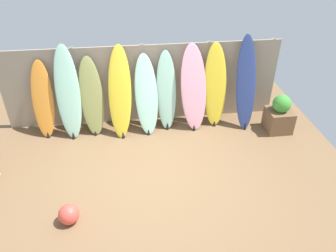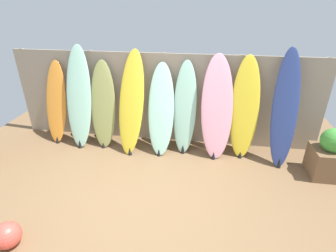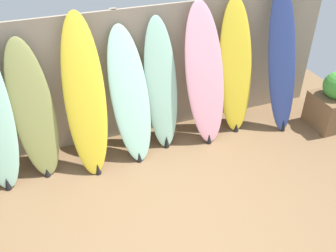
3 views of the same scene
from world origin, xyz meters
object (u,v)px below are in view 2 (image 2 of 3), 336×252
surfboard_pink_6 (217,108)px  surfboard_seafoam_4 (161,110)px  surfboard_yellow_3 (131,104)px  surfboard_seafoam_1 (79,98)px  surfboard_yellow_7 (245,109)px  planter_box (329,156)px  beach_ball (7,235)px  surfboard_olive_2 (103,105)px  surfboard_orange_0 (56,103)px  surfboard_seafoam_5 (185,109)px  surfboard_navy_8 (285,110)px

surfboard_pink_6 → surfboard_seafoam_4: bearing=179.6°
surfboard_seafoam_4 → surfboard_yellow_3: bearing=-175.1°
surfboard_yellow_3 → surfboard_seafoam_1: bearing=176.8°
surfboard_yellow_7 → planter_box: bearing=-21.2°
planter_box → beach_ball: planter_box is taller
surfboard_olive_2 → beach_ball: 2.69m
surfboard_seafoam_1 → surfboard_pink_6: surfboard_seafoam_1 is taller
surfboard_orange_0 → surfboard_seafoam_5: surfboard_seafoam_5 is taller
surfboard_seafoam_1 → surfboard_yellow_7: bearing=1.1°
beach_ball → surfboard_navy_8: bearing=34.7°
surfboard_navy_8 → surfboard_orange_0: bearing=178.1°
surfboard_seafoam_5 → surfboard_seafoam_4: bearing=-171.1°
surfboard_yellow_3 → beach_ball: 2.75m
surfboard_navy_8 → surfboard_yellow_7: bearing=168.7°
surfboard_navy_8 → surfboard_pink_6: bearing=177.6°
surfboard_olive_2 → surfboard_seafoam_4: surfboard_olive_2 is taller
planter_box → beach_ball: 4.79m
surfboard_seafoam_1 → surfboard_olive_2: size_ratio=1.16×
surfboard_seafoam_4 → surfboard_yellow_7: bearing=2.8°
planter_box → surfboard_orange_0: bearing=173.9°
surfboard_olive_2 → planter_box: (4.03, -0.50, -0.46)m
surfboard_seafoam_1 → planter_box: 4.56m
surfboard_olive_2 → surfboard_yellow_7: size_ratio=0.91×
surfboard_olive_2 → surfboard_yellow_7: bearing=0.5°
beach_ball → surfboard_olive_2: bearing=84.2°
surfboard_seafoam_1 → surfboard_navy_8: 3.79m
surfboard_yellow_7 → planter_box: (1.36, -0.53, -0.54)m
surfboard_yellow_7 → surfboard_navy_8: size_ratio=0.92×
surfboard_seafoam_5 → surfboard_navy_8: bearing=-4.1°
surfboard_olive_2 → surfboard_seafoam_5: size_ratio=0.97×
surfboard_orange_0 → surfboard_navy_8: surfboard_navy_8 is taller
surfboard_seafoam_1 → surfboard_seafoam_5: (2.06, 0.06, -0.12)m
surfboard_seafoam_1 → surfboard_pink_6: (2.64, -0.02, -0.04)m
surfboard_seafoam_4 → surfboard_pink_6: size_ratio=0.89×
surfboard_seafoam_5 → surfboard_pink_6: bearing=-7.3°
surfboard_pink_6 → planter_box: surfboard_pink_6 is taller
surfboard_orange_0 → surfboard_seafoam_4: 2.17m
surfboard_orange_0 → surfboard_seafoam_5: (2.61, -0.02, 0.04)m
surfboard_navy_8 → surfboard_seafoam_1: bearing=179.0°
surfboard_orange_0 → surfboard_olive_2: 1.01m
surfboard_yellow_7 → planter_box: size_ratio=2.15×
surfboard_yellow_7 → surfboard_navy_8: bearing=-11.3°
surfboard_seafoam_1 → surfboard_pink_6: size_ratio=1.05×
surfboard_orange_0 → surfboard_seafoam_1: 0.58m
surfboard_seafoam_4 → surfboard_seafoam_5: size_ratio=0.97×
surfboard_seafoam_4 → surfboard_pink_6: bearing=-0.4°
surfboard_yellow_7 → planter_box: surfboard_yellow_7 is taller
surfboard_seafoam_4 → beach_ball: surfboard_seafoam_4 is taller
beach_ball → surfboard_yellow_7: bearing=41.7°
surfboard_seafoam_5 → surfboard_pink_6: (0.59, -0.08, 0.08)m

